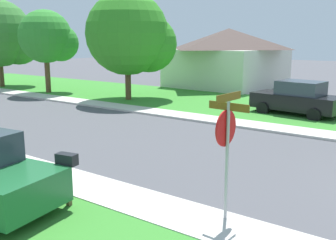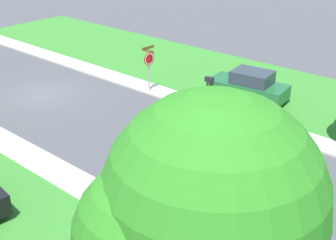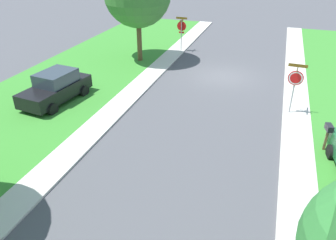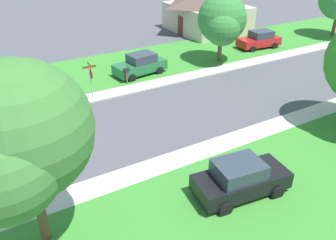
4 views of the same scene
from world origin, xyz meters
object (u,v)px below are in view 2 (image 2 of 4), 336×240
object	(u,v)px
tree_sidewalk_far	(198,209)
mailbox	(209,82)
stop_sign_far_corner	(149,62)
car_green_far_down_street	(249,86)

from	to	relation	value
tree_sidewalk_far	mailbox	bearing A→B (deg)	-144.76
stop_sign_far_corner	car_green_far_down_street	bearing A→B (deg)	118.67
tree_sidewalk_far	stop_sign_far_corner	bearing A→B (deg)	-133.00
car_green_far_down_street	tree_sidewalk_far	bearing A→B (deg)	27.41
stop_sign_far_corner	tree_sidewalk_far	size ratio (longest dim) A/B	0.42
stop_sign_far_corner	mailbox	xyz separation A→B (m)	(-1.47, 3.21, -0.88)
stop_sign_far_corner	mailbox	world-z (taller)	stop_sign_far_corner
tree_sidewalk_far	mailbox	xyz separation A→B (m)	(-13.07, -9.23, -2.94)
car_green_far_down_street	tree_sidewalk_far	size ratio (longest dim) A/B	0.68
stop_sign_far_corner	mailbox	distance (m)	3.63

